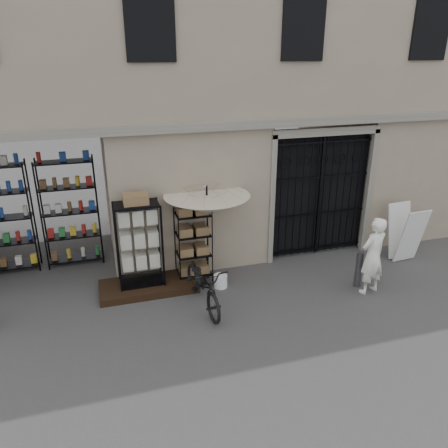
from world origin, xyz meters
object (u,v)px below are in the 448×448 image
object	(u,v)px
white_bucket	(221,281)
shopkeeper	(368,291)
steel_bollard	(359,270)
easel_sign	(405,233)
bicycle	(204,306)
display_cabinet	(139,248)
market_umbrella	(207,199)
wire_rack	(193,246)

from	to	relation	value
white_bucket	shopkeeper	size ratio (longest dim) A/B	0.17
steel_bollard	easel_sign	xyz separation A→B (m)	(1.73, 0.81, 0.29)
bicycle	steel_bollard	world-z (taller)	bicycle
bicycle	display_cabinet	bearing A→B (deg)	130.72
steel_bollard	display_cabinet	bearing A→B (deg)	164.67
steel_bollard	easel_sign	world-z (taller)	easel_sign
white_bucket	steel_bollard	size ratio (longest dim) A/B	0.37
market_umbrella	steel_bollard	size ratio (longest dim) A/B	3.25
steel_bollard	market_umbrella	bearing A→B (deg)	157.02
white_bucket	easel_sign	bearing A→B (deg)	0.19
bicycle	easel_sign	bearing A→B (deg)	1.33
wire_rack	shopkeeper	xyz separation A→B (m)	(3.33, -1.58, -0.78)
bicycle	steel_bollard	distance (m)	3.34
wire_rack	steel_bollard	xyz separation A→B (m)	(3.23, -1.31, -0.40)
wire_rack	shopkeeper	world-z (taller)	wire_rack
white_bucket	easel_sign	xyz separation A→B (m)	(4.52, 0.01, 0.54)
display_cabinet	bicycle	size ratio (longest dim) A/B	1.05
wire_rack	shopkeeper	size ratio (longest dim) A/B	0.98
display_cabinet	shopkeeper	world-z (taller)	display_cabinet
bicycle	easel_sign	distance (m)	5.13
display_cabinet	steel_bollard	xyz separation A→B (m)	(4.37, -1.20, -0.54)
shopkeeper	steel_bollard	bearing A→B (deg)	-84.46
display_cabinet	bicycle	bearing A→B (deg)	-33.94
wire_rack	steel_bollard	world-z (taller)	wire_rack
easel_sign	steel_bollard	bearing A→B (deg)	-158.79
white_bucket	bicycle	world-z (taller)	bicycle
market_umbrella	display_cabinet	bearing A→B (deg)	-178.16
shopkeeper	white_bucket	bearing A→B (deg)	-33.83
wire_rack	easel_sign	size ratio (longest dim) A/B	1.22
display_cabinet	easel_sign	bearing A→B (deg)	5.97
steel_bollard	easel_sign	bearing A→B (deg)	25.00
display_cabinet	white_bucket	xyz separation A→B (m)	(1.59, -0.41, -0.79)
display_cabinet	market_umbrella	distance (m)	1.69
bicycle	white_bucket	bearing A→B (deg)	43.46
display_cabinet	steel_bollard	size ratio (longest dim) A/B	2.42
display_cabinet	steel_bollard	world-z (taller)	display_cabinet
bicycle	wire_rack	bearing A→B (deg)	80.40
market_umbrella	bicycle	size ratio (longest dim) A/B	1.41
white_bucket	easel_sign	world-z (taller)	easel_sign
display_cabinet	bicycle	xyz separation A→B (m)	(1.07, -1.01, -0.93)
shopkeeper	easel_sign	distance (m)	2.08
display_cabinet	white_bucket	size ratio (longest dim) A/B	6.59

